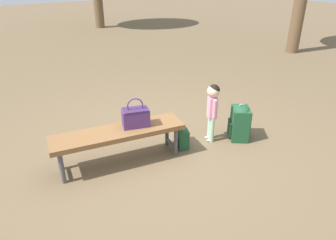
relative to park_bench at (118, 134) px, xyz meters
The scene contains 6 objects.
ground_plane 0.66m from the park_bench, ahead, with size 40.00×40.00×0.00m, color brown.
park_bench is the anchor object (origin of this frame).
handbag 0.30m from the park_bench, ahead, with size 0.36×0.27×0.37m.
child_standing 1.33m from the park_bench, ahead, with size 0.17×0.21×0.83m.
backpack_large 1.72m from the park_bench, 13.95° to the right, with size 0.38×0.39×0.53m.
backpack_small 0.90m from the park_bench, 11.26° to the right, with size 0.20×0.22×0.31m.
Camera 1 is at (-1.89, -2.94, 2.20)m, focal length 33.12 mm.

